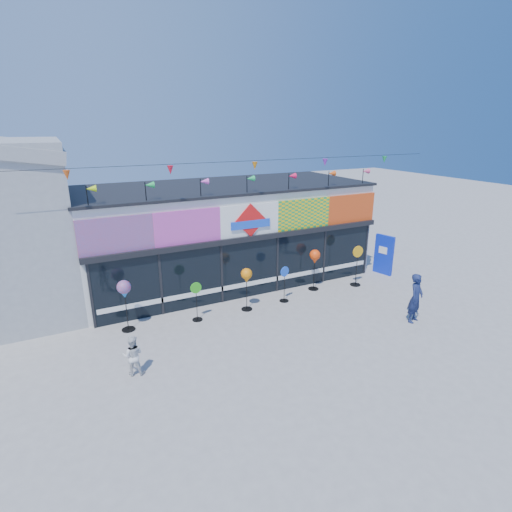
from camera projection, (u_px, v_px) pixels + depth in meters
ground at (296, 334)px, 12.99m from camera, size 80.00×80.00×0.00m
kite_shop at (225, 232)px, 17.40m from camera, size 16.00×5.70×5.31m
blue_sign at (384, 255)px, 18.03m from camera, size 0.36×0.91×1.81m
spinner_0 at (124, 291)px, 12.82m from camera, size 0.45×0.45×1.76m
spinner_1 at (196, 300)px, 13.70m from camera, size 0.40×0.36×1.41m
spinner_2 at (247, 277)px, 14.33m from camera, size 0.41×0.41×1.61m
spinner_3 at (284, 283)px, 15.20m from camera, size 0.39×0.36×1.42m
spinner_4 at (315, 258)px, 16.13m from camera, size 0.43×0.43×1.71m
spinner_5 at (357, 265)px, 16.70m from camera, size 0.49×0.44×1.74m
adult_man at (416, 298)px, 13.59m from camera, size 0.74×0.61×1.74m
child at (133, 355)px, 10.74m from camera, size 0.63×0.49×1.14m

